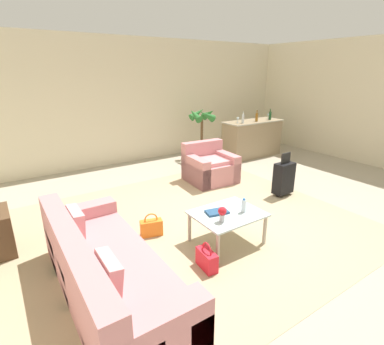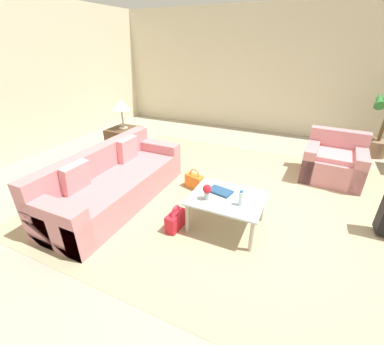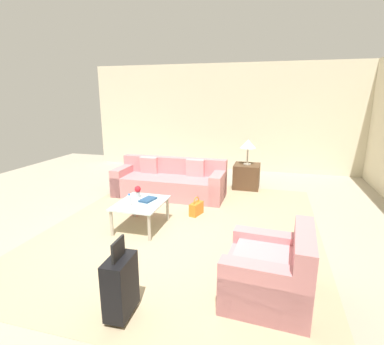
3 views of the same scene
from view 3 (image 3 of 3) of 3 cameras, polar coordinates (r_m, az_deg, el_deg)
The scene contains 14 objects.
ground_plane at distance 4.75m, azimuth -5.97°, elevation -13.02°, with size 12.00×12.00×0.00m, color #A89E89.
wall_left at distance 9.13m, azimuth 5.44°, elevation 10.33°, with size 0.12×8.00×3.10m, color beige.
area_rug at distance 5.19m, azimuth -1.45°, elevation -10.37°, with size 5.20×4.40×0.01m, color tan.
couch at distance 6.75m, azimuth -4.10°, elevation -1.90°, with size 0.91×2.44×0.84m.
armchair at distance 3.55m, azimuth 15.29°, elevation -18.19°, with size 1.02×0.96×0.83m.
coffee_table at distance 5.10m, azimuth -9.73°, elevation -6.23°, with size 0.93×0.74×0.46m.
water_bottle at distance 4.93m, azimuth -11.84°, elevation -5.19°, with size 0.06×0.06×0.20m.
coffee_table_book at distance 5.15m, azimuth -8.39°, elevation -5.10°, with size 0.30×0.19×0.03m, color navy.
flower_vase at distance 5.29m, azimuth -10.29°, elevation -3.41°, with size 0.11×0.11×0.21m.
side_table at distance 7.38m, azimuth 10.36°, elevation -0.69°, with size 0.61×0.61×0.58m, color #513823.
table_lamp at distance 7.22m, azimuth 10.63°, elevation 5.28°, with size 0.38×0.38×0.60m.
suitcase_black at distance 3.25m, azimuth -13.46°, elevation -20.12°, with size 0.41×0.23×0.85m.
handbag_orange at distance 5.66m, azimuth 0.83°, elevation -6.84°, with size 0.35×0.22×0.36m.
handbag_red at distance 5.82m, azimuth -10.10°, elevation -6.46°, with size 0.17×0.33×0.36m.
Camera 3 is at (3.92, 1.57, 2.17)m, focal length 28.00 mm.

